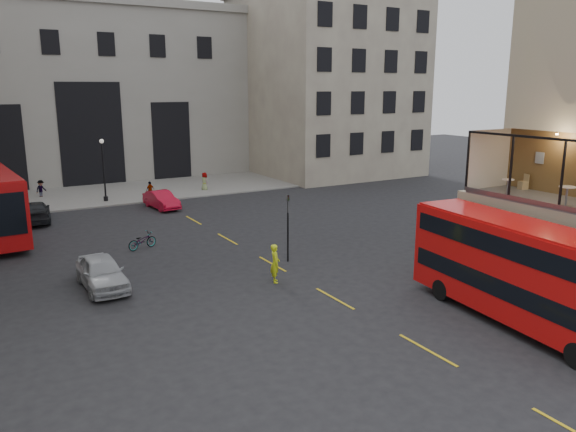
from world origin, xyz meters
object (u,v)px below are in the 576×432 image
traffic_light_near (288,219)px  cyclist (275,263)px  bicycle (142,241)px  car_b (161,200)px  cafe_table_far (508,184)px  bus_near (521,269)px  pedestrian_c (150,190)px  car_a (102,272)px  cafe_chair_d (523,185)px  pedestrian_b (41,189)px  pedestrian_d (205,182)px  car_c (35,212)px  cafe_table_mid (567,193)px  street_lamp_b (104,174)px

traffic_light_near → cyclist: (-2.27, -2.62, -1.45)m
bicycle → cyclist: 10.08m
car_b → bicycle: car_b is taller
cyclist → cafe_table_far: cafe_table_far is taller
bus_near → pedestrian_c: bearing=98.7°
car_a → cafe_chair_d: cafe_chair_d is taller
pedestrian_b → pedestrian_d: 14.25m
car_a → pedestrian_b: size_ratio=2.91×
pedestrian_d → cafe_table_far: (2.76, -31.39, 4.20)m
car_a → pedestrian_b: 25.80m
car_c → pedestrian_c: bearing=-150.3°
car_b → cyclist: (-0.57, -19.82, 0.28)m
car_b → cafe_table_mid: size_ratio=5.04×
bus_near → cafe_chair_d: size_ratio=14.45×
bicycle → car_b: bearing=-42.0°
car_c → cyclist: 21.79m
bicycle → pedestrian_b: bearing=-9.5°
cafe_table_mid → traffic_light_near: bearing=120.1°
street_lamp_b → cyclist: (2.73, -24.62, -1.42)m
car_a → cafe_chair_d: 21.07m
car_a → bicycle: size_ratio=2.43×
cafe_chair_d → bus_near: bearing=-141.2°
traffic_light_near → cyclist: size_ratio=1.94×
cyclist → pedestrian_d: bearing=8.0°
cyclist → pedestrian_c: size_ratio=1.28×
bus_near → car_a: (-13.81, 12.91, -1.59)m
car_c → cafe_table_mid: 34.41m
street_lamp_b → pedestrian_d: (9.25, 0.78, -1.53)m
car_c → pedestrian_b: bearing=-93.6°
traffic_light_near → car_c: (-11.04, 17.32, -1.69)m
cyclist → cafe_table_mid: size_ratio=2.31×
bus_near → cyclist: 11.36m
car_b → cafe_table_far: bearing=-77.7°
traffic_light_near → pedestrian_c: bearing=93.4°
car_b → bicycle: (-4.62, -10.60, -0.20)m
car_a → cafe_table_mid: size_ratio=5.49×
street_lamp_b → car_c: (-6.04, -4.68, -1.66)m
bicycle → cafe_chair_d: cafe_chair_d is taller
bus_near → bicycle: (-10.21, 18.66, -1.88)m
car_c → bicycle: size_ratio=2.65×
traffic_light_near → bicycle: 9.34m
cafe_table_far → cafe_chair_d: size_ratio=0.93×
street_lamp_b → cyclist: bearing=-83.7°
car_c → pedestrian_b: 9.46m
car_a → car_c: bearing=93.4°
traffic_light_near → pedestrian_b: size_ratio=2.38×
cyclist → cafe_chair_d: cafe_chair_d is taller
cyclist → cafe_table_mid: bearing=-112.7°
bus_near → cyclist: bearing=123.1°
pedestrian_b → bus_near: bearing=-105.7°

